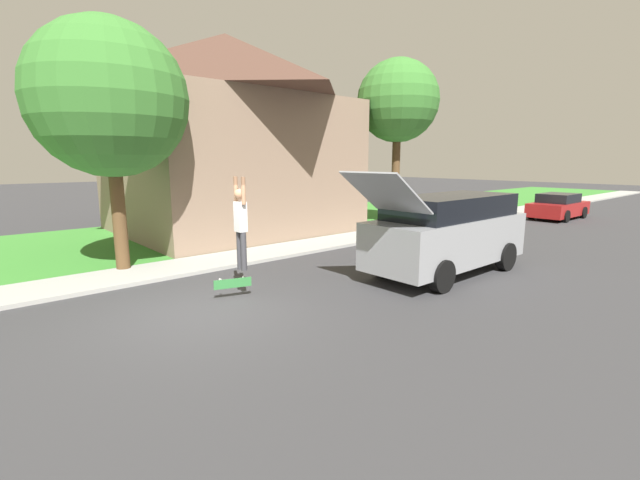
# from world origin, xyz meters

# --- Properties ---
(ground_plane) EXTENTS (120.00, 120.00, 0.00)m
(ground_plane) POSITION_xyz_m (0.00, 0.00, 0.00)
(ground_plane) COLOR #333335
(lawn) EXTENTS (10.00, 80.00, 0.08)m
(lawn) POSITION_xyz_m (-8.00, 6.00, 0.04)
(lawn) COLOR #387F2D
(lawn) RESTS_ON ground_plane
(sidewalk) EXTENTS (1.80, 80.00, 0.10)m
(sidewalk) POSITION_xyz_m (-3.60, 6.00, 0.05)
(sidewalk) COLOR #9E9E99
(sidewalk) RESTS_ON ground_plane
(house) EXTENTS (8.87, 9.28, 7.96)m
(house) POSITION_xyz_m (-8.57, 5.55, 4.23)
(house) COLOR #89705B
(house) RESTS_ON lawn
(lawn_tree_near) EXTENTS (3.98, 3.98, 6.48)m
(lawn_tree_near) POSITION_xyz_m (-4.35, -0.22, 4.55)
(lawn_tree_near) COLOR brown
(lawn_tree_near) RESTS_ON lawn
(lawn_tree_far) EXTENTS (3.57, 3.57, 7.28)m
(lawn_tree_far) POSITION_xyz_m (-4.61, 11.69, 5.53)
(lawn_tree_far) COLOR brown
(lawn_tree_far) RESTS_ON lawn
(suv_parked) EXTENTS (2.04, 5.75, 2.79)m
(suv_parked) POSITION_xyz_m (1.58, 6.34, 1.14)
(suv_parked) COLOR gray
(suv_parked) RESTS_ON ground_plane
(car_down_street) EXTENTS (1.87, 4.01, 1.32)m
(car_down_street) POSITION_xyz_m (-0.81, 20.40, 0.64)
(car_down_street) COLOR maroon
(car_down_street) RESTS_ON ground_plane
(skateboarder) EXTENTS (0.41, 0.24, 2.05)m
(skateboarder) POSITION_xyz_m (-0.29, 1.13, 1.69)
(skateboarder) COLOR #38383D
(skateboarder) RESTS_ON ground_plane
(skateboard) EXTENTS (0.28, 0.81, 0.25)m
(skateboard) POSITION_xyz_m (-0.32, 0.90, 0.35)
(skateboard) COLOR #337F3D
(skateboard) RESTS_ON ground_plane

